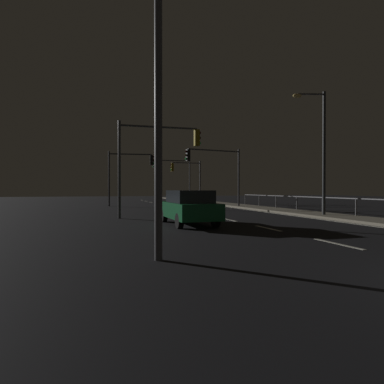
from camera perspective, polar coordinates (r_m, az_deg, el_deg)
ground_plane at (r=21.61m, az=1.72°, el=-3.81°), size 112.00×112.00×0.00m
sidewalk_right at (r=24.32m, az=15.78°, el=-3.18°), size 2.45×77.00×0.14m
lane_markings_center at (r=24.94m, az=-0.86°, el=-3.22°), size 0.14×50.00×0.01m
lane_edge_line at (r=28.01m, az=7.66°, el=-2.82°), size 0.14×53.00×0.01m
car at (r=14.90m, az=-0.65°, el=-2.58°), size 1.88×4.42×1.57m
traffic_light_overhead_east at (r=38.01m, az=-0.94°, el=3.36°), size 3.67×0.36×4.80m
traffic_light_mid_left at (r=31.71m, az=-10.93°, el=4.25°), size 4.29×0.75×5.22m
traffic_light_mid_right at (r=42.20m, az=-3.22°, el=3.75°), size 5.04×0.34×5.43m
traffic_light_far_left at (r=18.73m, az=-6.25°, el=7.34°), size 4.77×0.40×5.41m
traffic_light_far_center at (r=28.10m, az=4.13°, el=4.90°), size 5.26×1.01×5.06m
street_lamp_across_street at (r=20.59m, az=21.34°, el=8.37°), size 1.91×0.69×7.17m
street_lamp_mid_block at (r=8.30m, az=-5.34°, el=21.30°), size 1.13×1.91×7.62m
barrier_fence at (r=20.56m, az=26.79°, el=-1.65°), size 0.09×27.94×0.98m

